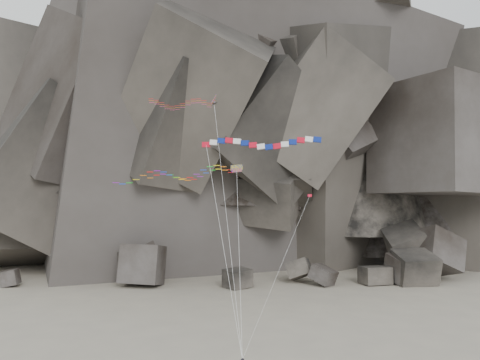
{
  "coord_description": "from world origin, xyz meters",
  "views": [
    {
      "loc": [
        -2.84,
        -51.78,
        15.76
      ],
      "look_at": [
        -0.69,
        6.0,
        17.77
      ],
      "focal_mm": 35.0,
      "sensor_mm": 36.0,
      "label": 1
    }
  ],
  "objects_px": {
    "pennant_kite": "(295,231)",
    "banner_kite": "(261,143)",
    "parafoil_kite": "(172,175)",
    "delta_kite": "(178,103)"
  },
  "relations": [
    {
      "from": "banner_kite",
      "to": "parafoil_kite",
      "type": "relative_size",
      "value": 1.16
    },
    {
      "from": "parafoil_kite",
      "to": "delta_kite",
      "type": "bearing_deg",
      "value": 62.48
    },
    {
      "from": "delta_kite",
      "to": "pennant_kite",
      "type": "relative_size",
      "value": 1.86
    },
    {
      "from": "banner_kite",
      "to": "pennant_kite",
      "type": "bearing_deg",
      "value": 9.65
    },
    {
      "from": "delta_kite",
      "to": "pennant_kite",
      "type": "distance_m",
      "value": 21.42
    },
    {
      "from": "banner_kite",
      "to": "pennant_kite",
      "type": "height_order",
      "value": "banner_kite"
    },
    {
      "from": "parafoil_kite",
      "to": "pennant_kite",
      "type": "relative_size",
      "value": 1.23
    },
    {
      "from": "pennant_kite",
      "to": "banner_kite",
      "type": "bearing_deg",
      "value": 177.97
    },
    {
      "from": "delta_kite",
      "to": "parafoil_kite",
      "type": "height_order",
      "value": "delta_kite"
    },
    {
      "from": "banner_kite",
      "to": "delta_kite",
      "type": "bearing_deg",
      "value": 152.79
    }
  ]
}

